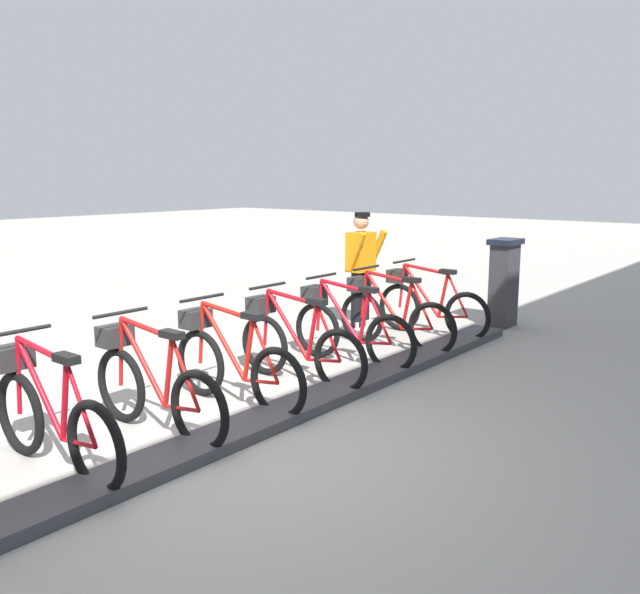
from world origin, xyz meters
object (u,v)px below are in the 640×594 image
at_px(bike_docked_1, 391,315).
at_px(bike_docked_6, 49,415).
at_px(bike_docked_2, 347,328).
at_px(worker_near_rack, 361,265).
at_px(bike_docked_4, 231,362).
at_px(payment_kiosk, 504,281).
at_px(bike_docked_3, 295,343).
at_px(bike_docked_5, 152,385).
at_px(bike_docked_0, 428,305).

distance_m(bike_docked_1, bike_docked_6, 4.62).
xyz_separation_m(bike_docked_2, worker_near_rack, (1.00, -1.67, 0.48)).
xyz_separation_m(bike_docked_4, worker_near_rack, (1.00, -3.52, 0.48)).
distance_m(payment_kiosk, bike_docked_4, 4.91).
bearing_deg(bike_docked_1, bike_docked_3, 90.00).
distance_m(payment_kiosk, bike_docked_6, 6.75).
xyz_separation_m(payment_kiosk, bike_docked_2, (0.57, 3.03, -0.24)).
bearing_deg(bike_docked_2, bike_docked_6, 90.00).
height_order(bike_docked_1, worker_near_rack, worker_near_rack).
height_order(bike_docked_3, bike_docked_6, same).
height_order(bike_docked_2, bike_docked_6, same).
height_order(bike_docked_3, bike_docked_5, same).
bearing_deg(bike_docked_5, bike_docked_6, 90.00).
height_order(bike_docked_4, worker_near_rack, worker_near_rack).
xyz_separation_m(bike_docked_0, bike_docked_1, (0.00, 0.92, 0.00)).
bearing_deg(bike_docked_6, bike_docked_5, -90.00).
bearing_deg(bike_docked_1, bike_docked_5, 90.00).
height_order(bike_docked_1, bike_docked_5, same).
bearing_deg(bike_docked_1, bike_docked_6, 90.00).
relative_size(bike_docked_1, bike_docked_3, 1.00).
relative_size(bike_docked_1, bike_docked_2, 1.00).
height_order(bike_docked_2, bike_docked_3, same).
bearing_deg(payment_kiosk, bike_docked_1, 74.79).
distance_m(bike_docked_1, worker_near_rack, 1.34).
xyz_separation_m(bike_docked_5, bike_docked_6, (0.00, 0.92, 0.00)).
xyz_separation_m(bike_docked_0, bike_docked_3, (0.00, 2.77, 0.00)).
height_order(bike_docked_2, worker_near_rack, worker_near_rack).
relative_size(bike_docked_2, bike_docked_6, 1.00).
height_order(bike_docked_1, bike_docked_6, same).
height_order(bike_docked_2, bike_docked_4, same).
distance_m(bike_docked_0, bike_docked_4, 3.70).
distance_m(bike_docked_5, worker_near_rack, 4.58).
relative_size(bike_docked_0, worker_near_rack, 1.04).
xyz_separation_m(bike_docked_0, worker_near_rack, (1.00, 0.18, 0.48)).
distance_m(bike_docked_0, worker_near_rack, 1.12).
xyz_separation_m(bike_docked_4, bike_docked_5, (0.00, 0.92, 0.00)).
xyz_separation_m(bike_docked_1, bike_docked_6, (0.00, 4.62, 0.00)).
xyz_separation_m(bike_docked_0, bike_docked_5, (0.00, 4.62, 0.00)).
relative_size(payment_kiosk, bike_docked_2, 0.74).
distance_m(payment_kiosk, bike_docked_1, 2.19).
bearing_deg(payment_kiosk, bike_docked_6, 85.14).
xyz_separation_m(bike_docked_1, bike_docked_3, (0.00, 1.85, 0.00)).
relative_size(bike_docked_4, worker_near_rack, 1.04).
distance_m(bike_docked_0, bike_docked_6, 5.54).
bearing_deg(payment_kiosk, bike_docked_3, 81.77).
bearing_deg(bike_docked_3, bike_docked_5, 90.00).
bearing_deg(payment_kiosk, bike_docked_4, 83.31).
height_order(payment_kiosk, bike_docked_6, payment_kiosk).
bearing_deg(bike_docked_3, bike_docked_2, -90.00).
bearing_deg(bike_docked_0, worker_near_rack, 9.97).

